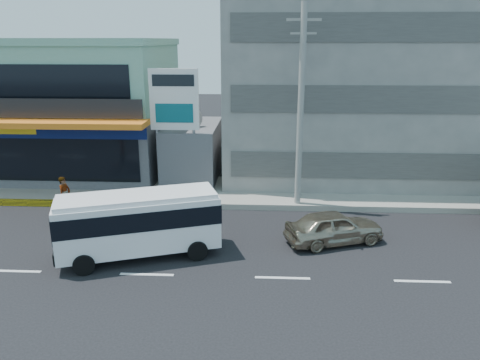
# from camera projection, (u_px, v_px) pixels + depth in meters

# --- Properties ---
(ground) EXTENTS (120.00, 120.00, 0.00)m
(ground) POSITION_uv_depth(u_px,v_px,m) (147.00, 275.00, 17.24)
(ground) COLOR black
(ground) RESTS_ON ground
(sidewalk) EXTENTS (70.00, 5.00, 0.30)m
(sidewalk) POSITION_uv_depth(u_px,v_px,m) (277.00, 193.00, 26.04)
(sidewalk) COLOR gray
(sidewalk) RESTS_ON ground
(shop_building) EXTENTS (12.40, 11.70, 8.00)m
(shop_building) POSITION_uv_depth(u_px,v_px,m) (72.00, 110.00, 29.83)
(shop_building) COLOR #4B4B51
(shop_building) RESTS_ON ground
(concrete_building) EXTENTS (16.00, 12.00, 14.00)m
(concrete_building) POSITION_uv_depth(u_px,v_px,m) (357.00, 62.00, 29.08)
(concrete_building) COLOR gray
(concrete_building) RESTS_ON ground
(gap_structure) EXTENTS (3.00, 6.00, 3.50)m
(gap_structure) POSITION_uv_depth(u_px,v_px,m) (193.00, 153.00, 28.22)
(gap_structure) COLOR #4B4B51
(gap_structure) RESTS_ON ground
(satellite_dish) EXTENTS (1.50, 1.50, 0.15)m
(satellite_dish) POSITION_uv_depth(u_px,v_px,m) (190.00, 126.00, 26.74)
(satellite_dish) COLOR slate
(satellite_dish) RESTS_ON gap_structure
(billboard) EXTENTS (2.60, 0.18, 6.90)m
(billboard) POSITION_uv_depth(u_px,v_px,m) (174.00, 107.00, 24.65)
(billboard) COLOR gray
(billboard) RESTS_ON ground
(utility_pole_near) EXTENTS (1.60, 0.30, 10.00)m
(utility_pole_near) POSITION_uv_depth(u_px,v_px,m) (301.00, 108.00, 22.54)
(utility_pole_near) COLOR #999993
(utility_pole_near) RESTS_ON ground
(minibus) EXTENTS (6.54, 3.93, 2.61)m
(minibus) POSITION_uv_depth(u_px,v_px,m) (138.00, 220.00, 18.26)
(minibus) COLOR white
(minibus) RESTS_ON ground
(sedan) EXTENTS (4.49, 2.94, 1.42)m
(sedan) POSITION_uv_depth(u_px,v_px,m) (334.00, 227.00, 19.77)
(sedan) COLOR tan
(sedan) RESTS_ON ground
(motorcycle_rider) EXTENTS (1.97, 1.09, 2.39)m
(motorcycle_rider) POSITION_uv_depth(u_px,v_px,m) (67.00, 210.00, 21.49)
(motorcycle_rider) COLOR #520B10
(motorcycle_rider) RESTS_ON ground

